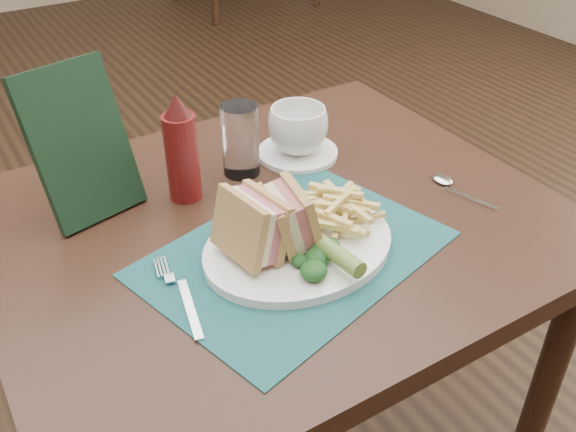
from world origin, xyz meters
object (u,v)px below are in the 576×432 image
object	(u,v)px
coffee_cup	(298,130)
placemat	(294,253)
drinking_glass	(240,140)
table_main	(276,373)
sandwich_half_b	(276,220)
check_presenter	(80,144)
ketchup_bottle	(181,148)
plate	(299,246)
saucer	(298,153)
sandwich_half_a	(239,231)

from	to	relation	value
coffee_cup	placemat	bearing A→B (deg)	-123.35
drinking_glass	table_main	bearing A→B (deg)	-98.13
table_main	placemat	distance (m)	0.39
sandwich_half_b	check_presenter	world-z (taller)	check_presenter
ketchup_bottle	sandwich_half_b	bearing A→B (deg)	-78.18
placemat	plate	distance (m)	0.01
table_main	saucer	world-z (taller)	saucer
saucer	drinking_glass	world-z (taller)	drinking_glass
table_main	coffee_cup	distance (m)	0.47
placemat	sandwich_half_b	bearing A→B (deg)	158.57
sandwich_half_a	saucer	bearing A→B (deg)	35.23
sandwich_half_b	saucer	size ratio (longest dim) A/B	0.64
check_presenter	sandwich_half_a	bearing A→B (deg)	-77.37
drinking_glass	saucer	bearing A→B (deg)	0.14
placemat	sandwich_half_b	size ratio (longest dim) A/B	4.53
saucer	check_presenter	world-z (taller)	check_presenter
plate	coffee_cup	size ratio (longest dim) A/B	2.73
ketchup_bottle	check_presenter	bearing A→B (deg)	162.28
plate	sandwich_half_a	world-z (taller)	sandwich_half_a
coffee_cup	plate	bearing A→B (deg)	-122.14
sandwich_half_b	coffee_cup	distance (m)	0.31
plate	check_presenter	bearing A→B (deg)	125.31
table_main	sandwich_half_a	distance (m)	0.47
table_main	coffee_cup	xyz separation A→B (m)	(0.14, 0.15, 0.43)
placemat	drinking_glass	size ratio (longest dim) A/B	3.33
table_main	check_presenter	world-z (taller)	check_presenter
coffee_cup	check_presenter	size ratio (longest dim) A/B	0.44
table_main	plate	world-z (taller)	plate
sandwich_half_a	drinking_glass	size ratio (longest dim) A/B	0.79
coffee_cup	drinking_glass	size ratio (longest dim) A/B	0.85
placemat	sandwich_half_a	world-z (taller)	sandwich_half_a
table_main	placemat	world-z (taller)	placemat
plate	sandwich_half_a	bearing A→B (deg)	171.28
saucer	check_presenter	xyz separation A→B (m)	(-0.38, 0.03, 0.12)
placemat	sandwich_half_a	bearing A→B (deg)	173.68
coffee_cup	check_presenter	xyz separation A→B (m)	(-0.38, 0.03, 0.07)
sandwich_half_a	coffee_cup	distance (m)	0.35
coffee_cup	sandwich_half_b	bearing A→B (deg)	-128.40
placemat	drinking_glass	bearing A→B (deg)	79.54
placemat	sandwich_half_a	xyz separation A→B (m)	(-0.08, 0.01, 0.07)
coffee_cup	check_presenter	bearing A→B (deg)	176.18
check_presenter	coffee_cup	bearing A→B (deg)	-17.53
drinking_glass	ketchup_bottle	distance (m)	0.12
sandwich_half_b	coffee_cup	size ratio (longest dim) A/B	0.87
table_main	coffee_cup	bearing A→B (deg)	46.71
saucer	sandwich_half_b	bearing A→B (deg)	-128.40
placemat	sandwich_half_a	size ratio (longest dim) A/B	4.23
sandwich_half_a	ketchup_bottle	size ratio (longest dim) A/B	0.55
sandwich_half_a	drinking_glass	bearing A→B (deg)	52.70
placemat	ketchup_bottle	bearing A→B (deg)	107.33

